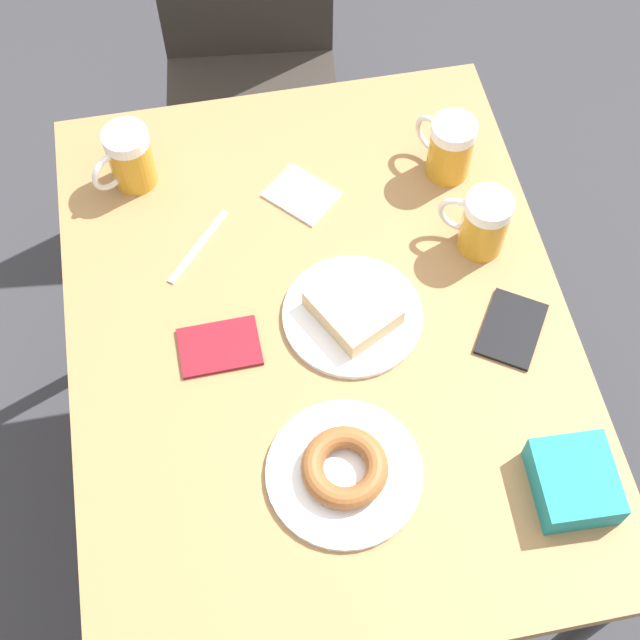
# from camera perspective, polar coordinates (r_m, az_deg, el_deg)

# --- Properties ---
(ground_plane) EXTENTS (8.00, 8.00, 0.00)m
(ground_plane) POSITION_cam_1_polar(r_m,az_deg,el_deg) (2.11, 0.00, -10.69)
(ground_plane) COLOR #333338
(table) EXTENTS (0.80, 1.03, 0.76)m
(table) POSITION_cam_1_polar(r_m,az_deg,el_deg) (1.47, 0.00, -1.67)
(table) COLOR #997044
(table) RESTS_ON ground_plane
(chair) EXTENTS (0.44, 0.44, 0.91)m
(chair) POSITION_cam_1_polar(r_m,az_deg,el_deg) (2.14, -4.60, 17.13)
(chair) COLOR #2D2823
(chair) RESTS_ON ground_plane
(plate_with_cake) EXTENTS (0.22, 0.22, 0.05)m
(plate_with_cake) POSITION_cam_1_polar(r_m,az_deg,el_deg) (1.41, 2.11, 0.54)
(plate_with_cake) COLOR silver
(plate_with_cake) RESTS_ON table
(plate_with_donut) EXTENTS (0.23, 0.23, 0.04)m
(plate_with_donut) POSITION_cam_1_polar(r_m,az_deg,el_deg) (1.29, 1.57, -9.58)
(plate_with_donut) COLOR silver
(plate_with_donut) RESTS_ON table
(beer_mug_left) EXTENTS (0.11, 0.09, 0.12)m
(beer_mug_left) POSITION_cam_1_polar(r_m,az_deg,el_deg) (1.47, 10.38, 6.14)
(beer_mug_left) COLOR #C68C23
(beer_mug_left) RESTS_ON table
(beer_mug_center) EXTENTS (0.09, 0.11, 0.12)m
(beer_mug_center) POSITION_cam_1_polar(r_m,az_deg,el_deg) (1.57, 8.27, 10.88)
(beer_mug_center) COLOR #C68C23
(beer_mug_center) RESTS_ON table
(beer_mug_right) EXTENTS (0.11, 0.09, 0.12)m
(beer_mug_right) POSITION_cam_1_polar(r_m,az_deg,el_deg) (1.57, -12.13, 10.09)
(beer_mug_right) COLOR #C68C23
(beer_mug_right) RESTS_ON table
(napkin_folded) EXTENTS (0.14, 0.14, 0.00)m
(napkin_folded) POSITION_cam_1_polar(r_m,az_deg,el_deg) (1.56, -1.17, 8.03)
(napkin_folded) COLOR white
(napkin_folded) RESTS_ON table
(fork) EXTENTS (0.12, 0.13, 0.00)m
(fork) POSITION_cam_1_polar(r_m,az_deg,el_deg) (1.51, -7.77, 4.70)
(fork) COLOR silver
(fork) RESTS_ON table
(passport_near_edge) EXTENTS (0.14, 0.15, 0.01)m
(passport_near_edge) POSITION_cam_1_polar(r_m,az_deg,el_deg) (1.44, 12.16, -0.55)
(passport_near_edge) COLOR black
(passport_near_edge) RESTS_ON table
(passport_far_edge) EXTENTS (0.13, 0.09, 0.01)m
(passport_far_edge) POSITION_cam_1_polar(r_m,az_deg,el_deg) (1.40, -6.45, -1.71)
(passport_far_edge) COLOR maroon
(passport_far_edge) RESTS_ON table
(blue_pouch) EXTENTS (0.12, 0.13, 0.05)m
(blue_pouch) POSITION_cam_1_polar(r_m,az_deg,el_deg) (1.33, 15.95, -9.91)
(blue_pouch) COLOR teal
(blue_pouch) RESTS_ON table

